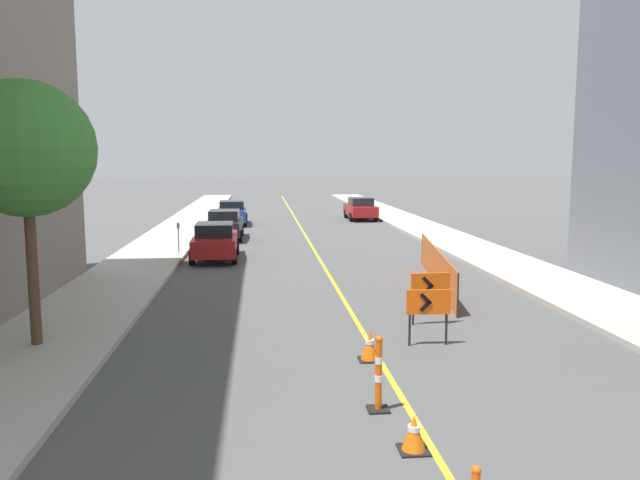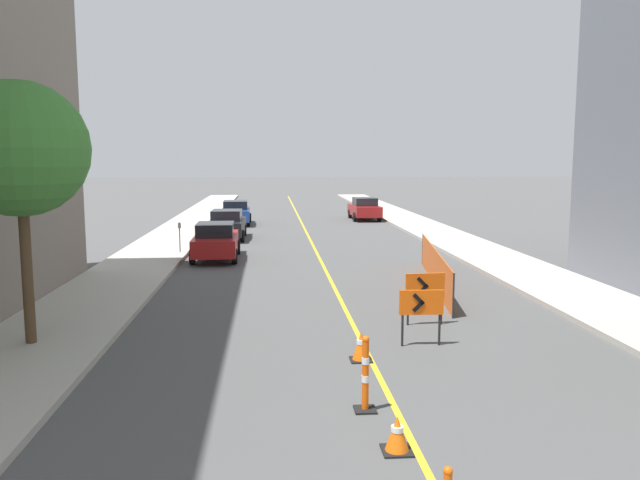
# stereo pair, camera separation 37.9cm
# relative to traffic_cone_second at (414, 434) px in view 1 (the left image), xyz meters

# --- Properties ---
(lane_stripe) EXTENTS (0.12, 72.81, 0.01)m
(lane_stripe) POSITION_rel_traffic_cone_second_xyz_m (0.30, 28.24, -0.27)
(lane_stripe) COLOR gold
(lane_stripe) RESTS_ON ground_plane
(sidewalk_left) EXTENTS (3.17, 72.81, 0.15)m
(sidewalk_left) POSITION_rel_traffic_cone_second_xyz_m (-7.12, 28.24, -0.19)
(sidewalk_left) COLOR #ADA89E
(sidewalk_left) RESTS_ON ground_plane
(sidewalk_right) EXTENTS (3.17, 72.81, 0.15)m
(sidewalk_right) POSITION_rel_traffic_cone_second_xyz_m (7.71, 28.24, -0.19)
(sidewalk_right) COLOR #ADA89E
(sidewalk_right) RESTS_ON ground_plane
(traffic_cone_second) EXTENTS (0.45, 0.45, 0.55)m
(traffic_cone_second) POSITION_rel_traffic_cone_second_xyz_m (0.00, 0.00, 0.00)
(traffic_cone_second) COLOR black
(traffic_cone_second) RESTS_ON ground_plane
(traffic_cone_third) EXTENTS (0.46, 0.46, 0.64)m
(traffic_cone_third) POSITION_rel_traffic_cone_second_xyz_m (0.08, 4.20, 0.05)
(traffic_cone_third) COLOR black
(traffic_cone_third) RESTS_ON ground_plane
(delineator_post_rear) EXTENTS (0.37, 0.37, 1.32)m
(delineator_post_rear) POSITION_rel_traffic_cone_second_xyz_m (-0.24, 1.53, 0.31)
(delineator_post_rear) COLOR black
(delineator_post_rear) RESTS_ON ground_plane
(arrow_barricade_primary) EXTENTS (1.02, 0.11, 1.31)m
(arrow_barricade_primary) POSITION_rel_traffic_cone_second_xyz_m (1.61, 5.16, 0.68)
(arrow_barricade_primary) COLOR #EF560C
(arrow_barricade_primary) RESTS_ON ground_plane
(arrow_barricade_secondary) EXTENTS (1.04, 0.13, 1.36)m
(arrow_barricade_secondary) POSITION_rel_traffic_cone_second_xyz_m (2.15, 6.96, 0.70)
(arrow_barricade_secondary) COLOR #EF560C
(arrow_barricade_secondary) RESTS_ON ground_plane
(safety_mesh_fence) EXTENTS (1.38, 8.84, 1.25)m
(safety_mesh_fence) POSITION_rel_traffic_cone_second_xyz_m (3.74, 11.92, 0.35)
(safety_mesh_fence) COLOR #EF560C
(safety_mesh_fence) RESTS_ON ground_plane
(parked_car_curb_near) EXTENTS (1.94, 4.34, 1.59)m
(parked_car_curb_near) POSITION_rel_traffic_cone_second_xyz_m (-4.17, 18.21, 0.53)
(parked_car_curb_near) COLOR maroon
(parked_car_curb_near) RESTS_ON ground_plane
(parked_car_curb_mid) EXTENTS (1.94, 4.34, 1.59)m
(parked_car_curb_mid) POSITION_rel_traffic_cone_second_xyz_m (-4.15, 25.09, 0.53)
(parked_car_curb_mid) COLOR black
(parked_car_curb_mid) RESTS_ON ground_plane
(parked_car_curb_far) EXTENTS (1.95, 4.35, 1.59)m
(parked_car_curb_far) POSITION_rel_traffic_cone_second_xyz_m (-4.08, 32.64, 0.53)
(parked_car_curb_far) COLOR navy
(parked_car_curb_far) RESTS_ON ground_plane
(parked_car_opposite_side) EXTENTS (1.94, 4.34, 1.59)m
(parked_car_opposite_side) POSITION_rel_traffic_cone_second_xyz_m (4.87, 35.22, 0.53)
(parked_car_opposite_side) COLOR maroon
(parked_car_opposite_side) RESTS_ON ground_plane
(parking_meter_near_curb) EXTENTS (0.12, 0.11, 1.35)m
(parking_meter_near_curb) POSITION_rel_traffic_cone_second_xyz_m (-5.88, 19.49, 0.83)
(parking_meter_near_curb) COLOR #4C4C51
(parking_meter_near_curb) RESTS_ON sidewalk_left
(street_tree_left_near) EXTENTS (2.99, 2.99, 5.85)m
(street_tree_left_near) POSITION_rel_traffic_cone_second_xyz_m (-7.28, 5.63, 4.22)
(street_tree_left_near) COLOR #4C3823
(street_tree_left_near) RESTS_ON sidewalk_left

